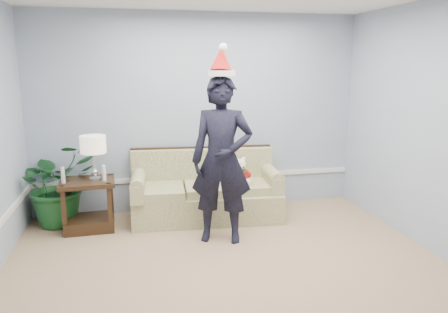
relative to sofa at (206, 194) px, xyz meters
name	(u,v)px	position (x,y,z in m)	size (l,w,h in m)	color
room_shell	(245,146)	(-0.03, -2.09, 1.03)	(4.54, 5.04, 2.74)	tan
wainscot_trim	(110,213)	(-1.20, -0.92, 0.13)	(4.49, 4.99, 0.06)	white
sofa	(206,194)	(0.00, 0.00, 0.00)	(1.98, 0.95, 0.90)	#5B6C33
side_table	(89,210)	(-1.49, -0.14, -0.08)	(0.67, 0.57, 0.63)	#321F12
table_lamp	(93,146)	(-1.40, -0.15, 0.73)	(0.31, 0.31, 0.55)	silver
candle_pair	(84,175)	(-1.52, -0.22, 0.40)	(0.52, 0.05, 0.19)	silver
houseplant	(58,184)	(-1.88, 0.13, 0.21)	(0.95, 0.83, 1.06)	#185224
man	(222,160)	(0.05, -0.81, 0.63)	(0.69, 0.45, 1.90)	black
santa_hat	(221,62)	(0.05, -0.79, 1.72)	(0.38, 0.41, 0.35)	white
teddy_bear	(240,175)	(0.42, -0.18, 0.28)	(0.27, 0.28, 0.36)	white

